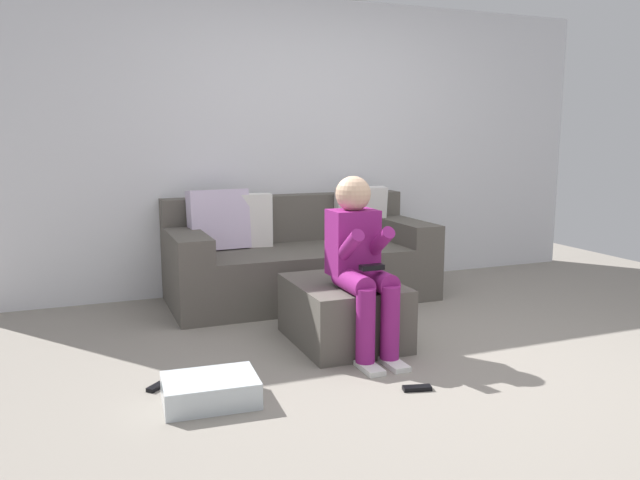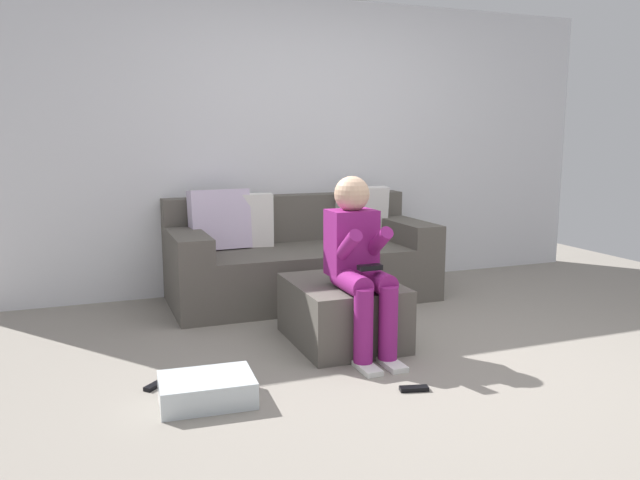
% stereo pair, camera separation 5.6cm
% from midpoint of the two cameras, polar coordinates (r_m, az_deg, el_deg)
% --- Properties ---
extents(ground_plane, '(7.14, 7.14, 0.00)m').
position_cam_midpoint_polar(ground_plane, '(3.71, 10.48, -11.28)').
color(ground_plane, gray).
extents(wall_back, '(5.49, 0.10, 2.45)m').
position_cam_midpoint_polar(wall_back, '(5.45, -1.55, 8.67)').
color(wall_back, silver).
rests_on(wall_back, ground_plane).
extents(couch_sectional, '(2.09, 0.92, 0.90)m').
position_cam_midpoint_polar(couch_sectional, '(5.04, -2.45, -1.77)').
color(couch_sectional, '#59544C').
rests_on(couch_sectional, ground_plane).
extents(ottoman, '(0.63, 0.78, 0.40)m').
position_cam_midpoint_polar(ottoman, '(3.99, 1.75, -6.61)').
color(ottoman, '#59544C').
rests_on(ottoman, ground_plane).
extents(person_seated, '(0.29, 0.63, 1.07)m').
position_cam_midpoint_polar(person_seated, '(3.72, 3.30, -1.64)').
color(person_seated, '#8C1E72').
rests_on(person_seated, ground_plane).
extents(storage_bin, '(0.48, 0.36, 0.13)m').
position_cam_midpoint_polar(storage_bin, '(3.21, -10.56, -13.41)').
color(storage_bin, silver).
rests_on(storage_bin, ground_plane).
extents(remote_near_ottoman, '(0.16, 0.08, 0.02)m').
position_cam_midpoint_polar(remote_near_ottoman, '(3.36, 8.42, -13.32)').
color(remote_near_ottoman, black).
rests_on(remote_near_ottoman, ground_plane).
extents(remote_by_storage_bin, '(0.16, 0.06, 0.02)m').
position_cam_midpoint_polar(remote_by_storage_bin, '(3.43, -8.02, -12.79)').
color(remote_by_storage_bin, black).
rests_on(remote_by_storage_bin, ground_plane).
extents(remote_under_side_table, '(0.17, 0.17, 0.02)m').
position_cam_midpoint_polar(remote_under_side_table, '(3.48, -14.82, -12.67)').
color(remote_under_side_table, black).
rests_on(remote_under_side_table, ground_plane).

